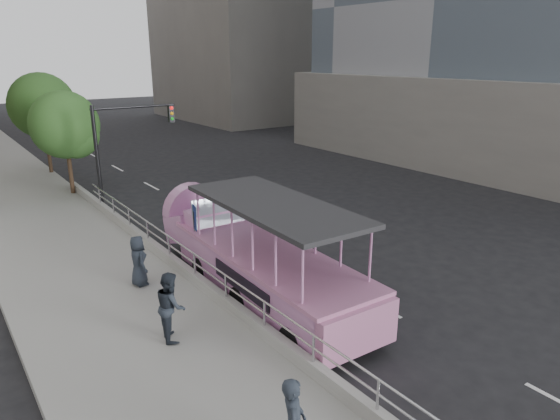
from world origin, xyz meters
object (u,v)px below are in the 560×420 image
at_px(pedestrian_mid, 171,306).
at_px(traffic_signal, 120,139).
at_px(car, 248,203).
at_px(pedestrian_far, 138,261).
at_px(street_tree_near, 67,127).
at_px(street_tree_far, 45,108).
at_px(parking_sign, 195,232).
at_px(duck_boat, 252,255).

height_order(pedestrian_mid, traffic_signal, traffic_signal).
xyz_separation_m(car, pedestrian_far, (-7.15, -4.78, 0.47)).
bearing_deg(street_tree_near, traffic_signal, -65.02).
relative_size(pedestrian_far, street_tree_far, 0.26).
relative_size(pedestrian_mid, parking_sign, 0.70).
bearing_deg(duck_boat, parking_sign, 117.10).
relative_size(pedestrian_mid, pedestrian_far, 1.11).
xyz_separation_m(parking_sign, street_tree_far, (-0.53, 18.93, 2.63)).
height_order(pedestrian_mid, street_tree_near, street_tree_near).
relative_size(duck_boat, street_tree_far, 1.58).
distance_m(car, street_tree_far, 15.68).
height_order(duck_boat, street_tree_far, street_tree_far).
xyz_separation_m(pedestrian_mid, pedestrian_far, (0.47, 3.57, -0.09)).
distance_m(traffic_signal, street_tree_near, 3.80).
bearing_deg(street_tree_near, pedestrian_mid, -96.17).
xyz_separation_m(street_tree_near, street_tree_far, (0.20, 6.00, 0.49)).
bearing_deg(duck_boat, pedestrian_far, 147.41).
xyz_separation_m(pedestrian_far, parking_sign, (2.04, 0.02, 0.54)).
relative_size(car, traffic_signal, 0.75).
distance_m(pedestrian_far, parking_sign, 2.12).
height_order(pedestrian_mid, pedestrian_far, pedestrian_mid).
xyz_separation_m(traffic_signal, street_tree_near, (-1.60, 3.43, 0.32)).
relative_size(duck_boat, traffic_signal, 1.95).
xyz_separation_m(pedestrian_far, street_tree_far, (1.52, 18.95, 3.18)).
height_order(duck_boat, parking_sign, duck_boat).
distance_m(duck_boat, car, 7.90).
bearing_deg(traffic_signal, parking_sign, -95.22).
xyz_separation_m(pedestrian_mid, street_tree_near, (1.78, 16.51, 2.59)).
xyz_separation_m(pedestrian_far, traffic_signal, (2.91, 9.52, 2.37)).
bearing_deg(parking_sign, pedestrian_mid, -125.02).
distance_m(duck_boat, street_tree_near, 15.22).
bearing_deg(traffic_signal, duck_boat, -89.29).
bearing_deg(pedestrian_far, parking_sign, -90.39).
bearing_deg(car, parking_sign, -125.97).
height_order(parking_sign, street_tree_far, street_tree_far).
relative_size(car, parking_sign, 1.47).
bearing_deg(duck_boat, street_tree_near, 96.66).
bearing_deg(car, pedestrian_mid, -121.35).
bearing_deg(duck_boat, pedestrian_mid, -155.39).
bearing_deg(parking_sign, street_tree_far, 91.60).
relative_size(parking_sign, traffic_signal, 0.51).
bearing_deg(street_tree_far, parking_sign, -88.40).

